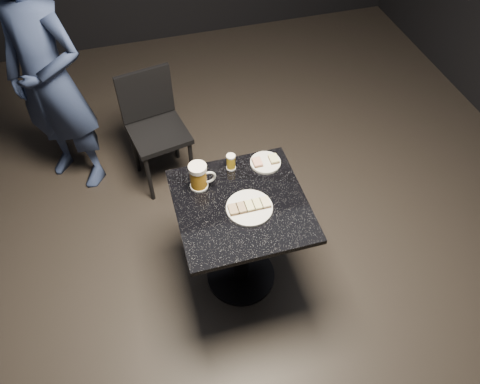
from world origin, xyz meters
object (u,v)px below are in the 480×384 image
(beer_mug, at_px, (199,176))
(chair, at_px, (155,123))
(plate_large, at_px, (249,208))
(beer_tumbler, at_px, (231,162))
(patron, at_px, (49,80))
(plate_small, at_px, (265,163))
(table, at_px, (241,230))

(beer_mug, relative_size, chair, 0.18)
(plate_large, xyz_separation_m, beer_tumbler, (-0.02, 0.32, 0.04))
(plate_large, height_order, patron, patron)
(plate_small, distance_m, patron, 1.53)
(patron, xyz_separation_m, beer_tumbler, (0.96, -0.97, -0.07))
(patron, distance_m, beer_tumbler, 1.37)
(table, height_order, chair, chair)
(plate_large, distance_m, chair, 1.21)
(plate_large, xyz_separation_m, plate_small, (0.18, 0.30, 0.00))
(plate_small, distance_m, beer_tumbler, 0.20)
(plate_small, bearing_deg, beer_tumbler, 174.37)
(patron, distance_m, beer_mug, 1.30)
(patron, xyz_separation_m, table, (0.94, -1.24, -0.36))
(plate_small, bearing_deg, plate_large, -121.94)
(table, bearing_deg, chair, 107.05)
(chair, bearing_deg, beer_tumbler, -66.75)
(patron, bearing_deg, plate_small, -1.95)
(patron, bearing_deg, plate_large, -14.27)
(plate_large, distance_m, patron, 1.62)
(plate_small, height_order, patron, patron)
(plate_small, height_order, table, plate_small)
(plate_large, bearing_deg, beer_tumbler, 92.74)
(table, bearing_deg, patron, 127.11)
(plate_large, relative_size, plate_small, 1.40)
(table, xyz_separation_m, chair, (-0.33, 1.07, -0.01))
(plate_large, height_order, table, plate_large)
(plate_small, xyz_separation_m, patron, (-1.16, 0.99, 0.11))
(plate_small, distance_m, beer_mug, 0.41)
(beer_tumbler, xyz_separation_m, chair, (-0.35, 0.81, -0.30))
(beer_tumbler, bearing_deg, beer_mug, -156.67)
(table, bearing_deg, plate_small, 48.85)
(beer_tumbler, bearing_deg, plate_large, -87.26)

